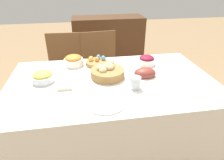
# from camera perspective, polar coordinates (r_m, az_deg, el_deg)

# --- Properties ---
(ground_plane) EXTENTS (12.00, 12.00, 0.00)m
(ground_plane) POSITION_cam_1_polar(r_m,az_deg,el_deg) (2.04, -0.06, -19.35)
(ground_plane) COLOR #937551
(dining_table) EXTENTS (1.61, 0.97, 0.77)m
(dining_table) POSITION_cam_1_polar(r_m,az_deg,el_deg) (1.78, -0.07, -10.97)
(dining_table) COLOR white
(dining_table) RESTS_ON ground
(chair_far_center) EXTENTS (0.45, 0.45, 0.92)m
(chair_far_center) POSITION_cam_1_polar(r_m,az_deg,el_deg) (2.41, -3.18, 3.36)
(chair_far_center) COLOR brown
(chair_far_center) RESTS_ON ground
(chair_far_left) EXTENTS (0.44, 0.44, 0.92)m
(chair_far_left) POSITION_cam_1_polar(r_m,az_deg,el_deg) (2.41, -12.86, 2.62)
(chair_far_left) COLOR brown
(chair_far_left) RESTS_ON ground
(sideboard) EXTENTS (1.14, 0.44, 0.91)m
(sideboard) POSITION_cam_1_polar(r_m,az_deg,el_deg) (3.43, -1.12, 10.11)
(sideboard) COLOR #4C2D19
(sideboard) RESTS_ON ground
(bread_basket) EXTENTS (0.27, 0.27, 0.12)m
(bread_basket) POSITION_cam_1_polar(r_m,az_deg,el_deg) (1.60, -1.33, 2.41)
(bread_basket) COLOR #9E7542
(bread_basket) RESTS_ON dining_table
(egg_basket) EXTENTS (0.21, 0.21, 0.08)m
(egg_basket) POSITION_cam_1_polar(r_m,az_deg,el_deg) (1.84, -4.35, 5.14)
(egg_basket) COLOR #9E7542
(egg_basket) RESTS_ON dining_table
(ham_platter) EXTENTS (0.27, 0.19, 0.09)m
(ham_platter) POSITION_cam_1_polar(r_m,az_deg,el_deg) (1.63, 9.39, 1.76)
(ham_platter) COLOR white
(ham_platter) RESTS_ON dining_table
(carrot_bowl) EXTENTS (0.17, 0.17, 0.10)m
(carrot_bowl) POSITION_cam_1_polar(r_m,az_deg,el_deg) (1.85, -10.93, 5.49)
(carrot_bowl) COLOR white
(carrot_bowl) RESTS_ON dining_table
(pineapple_bowl) EXTENTS (0.17, 0.17, 0.09)m
(pineapple_bowl) POSITION_cam_1_polar(r_m,az_deg,el_deg) (1.62, -19.19, 0.85)
(pineapple_bowl) COLOR silver
(pineapple_bowl) RESTS_ON dining_table
(beet_salad_bowl) EXTENTS (0.16, 0.16, 0.09)m
(beet_salad_bowl) POSITION_cam_1_polar(r_m,az_deg,el_deg) (1.86, 9.87, 5.57)
(beet_salad_bowl) COLOR white
(beet_salad_bowl) RESTS_ON dining_table
(dinner_plate) EXTENTS (0.27, 0.27, 0.01)m
(dinner_plate) POSITION_cam_1_polar(r_m,az_deg,el_deg) (1.30, -1.95, -6.43)
(dinner_plate) COLOR white
(dinner_plate) RESTS_ON dining_table
(fork) EXTENTS (0.02, 0.17, 0.00)m
(fork) POSITION_cam_1_polar(r_m,az_deg,el_deg) (1.29, -9.03, -7.10)
(fork) COLOR #B7B7BC
(fork) RESTS_ON dining_table
(knife) EXTENTS (0.02, 0.17, 0.00)m
(knife) POSITION_cam_1_polar(r_m,az_deg,el_deg) (1.32, 4.94, -5.86)
(knife) COLOR #B7B7BC
(knife) RESTS_ON dining_table
(spoon) EXTENTS (0.02, 0.17, 0.00)m
(spoon) POSITION_cam_1_polar(r_m,az_deg,el_deg) (1.33, 6.20, -5.72)
(spoon) COLOR #B7B7BC
(spoon) RESTS_ON dining_table
(drinking_cup) EXTENTS (0.08, 0.08, 0.09)m
(drinking_cup) POSITION_cam_1_polar(r_m,az_deg,el_deg) (1.45, 6.70, -0.78)
(drinking_cup) COLOR silver
(drinking_cup) RESTS_ON dining_table
(butter_dish) EXTENTS (0.11, 0.07, 0.03)m
(butter_dish) POSITION_cam_1_polar(r_m,az_deg,el_deg) (1.49, -13.45, -1.87)
(butter_dish) COLOR white
(butter_dish) RESTS_ON dining_table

